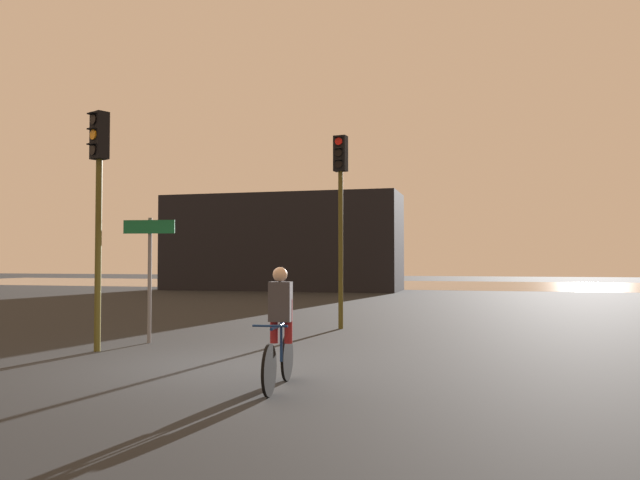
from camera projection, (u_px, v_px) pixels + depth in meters
The scene contains 7 objects.
ground_plane at pixel (212, 366), 10.13m from camera, with size 120.00×120.00×0.00m, color black.
water_strip at pixel (422, 285), 43.94m from camera, with size 80.00×16.00×0.01m, color gray.
distant_building at pixel (281, 243), 36.20m from camera, with size 13.74×4.00×5.51m, color black.
traffic_light_center at pixel (341, 195), 15.71m from camera, with size 0.35×0.37×4.86m.
traffic_light_near_left at pixel (99, 185), 11.81m from camera, with size 0.39×0.41×4.53m.
direction_sign_post at pixel (149, 261), 12.95m from camera, with size 1.09×0.20×2.60m.
cyclist at pixel (280, 326), 8.42m from camera, with size 0.46×1.71×1.62m.
Camera 1 is at (4.32, -9.40, 1.71)m, focal length 35.00 mm.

